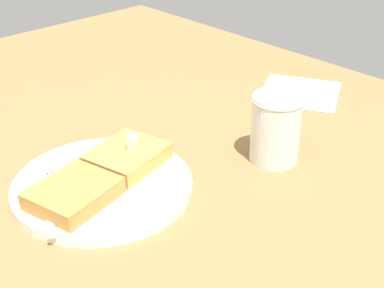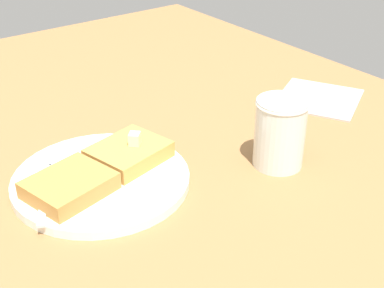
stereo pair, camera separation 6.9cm
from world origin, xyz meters
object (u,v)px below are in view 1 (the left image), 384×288
(fork, at_px, (47,191))
(napkin, at_px, (300,93))
(plate, at_px, (103,185))
(syrup_jar, at_px, (275,132))

(fork, distance_m, napkin, 0.49)
(plate, xyz_separation_m, napkin, (-0.42, -0.01, -0.01))
(fork, bearing_deg, plate, 157.43)
(fork, xyz_separation_m, syrup_jar, (-0.28, 0.13, 0.03))
(plate, height_order, fork, fork)
(fork, height_order, syrup_jar, syrup_jar)
(syrup_jar, relative_size, napkin, 0.71)
(napkin, bearing_deg, plate, 0.83)
(syrup_jar, bearing_deg, plate, -24.97)
(syrup_jar, height_order, napkin, syrup_jar)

